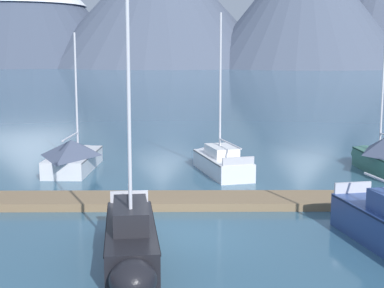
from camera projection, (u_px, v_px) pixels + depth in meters
The scene contains 6 objects.
ground_plane at pixel (181, 238), 18.16m from camera, with size 700.00×700.00×0.00m, color #335B75.
mountain_central_massif at pixel (159, 1), 222.99m from camera, with size 91.69×91.69×48.45m.
dock at pixel (189, 201), 22.08m from camera, with size 30.02×4.08×0.30m.
sailboat_mid_dock_port at pixel (74, 155), 28.53m from camera, with size 2.20×5.85×6.63m.
sailboat_mid_dock_starboard at pixel (131, 241), 15.82m from camera, with size 2.25×6.06×8.51m.
sailboat_far_berth at pixel (219, 161), 28.09m from camera, with size 3.23×6.10×7.49m.
Camera 1 is at (1.28, -17.43, 5.72)m, focal length 54.73 mm.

